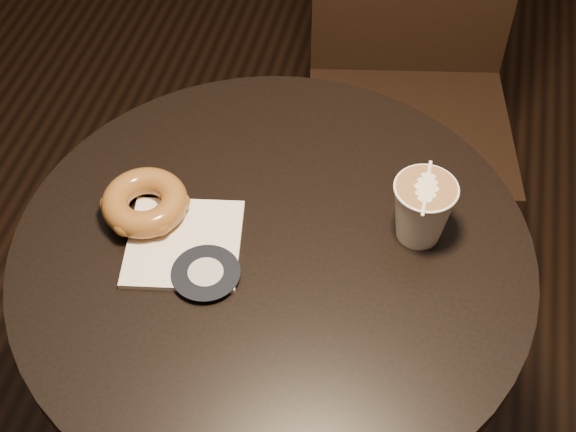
{
  "coord_description": "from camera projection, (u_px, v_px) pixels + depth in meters",
  "views": [
    {
      "loc": [
        0.16,
        -0.63,
        1.59
      ],
      "look_at": [
        0.01,
        0.03,
        0.79
      ],
      "focal_mm": 50.0,
      "sensor_mm": 36.0,
      "label": 1
    }
  ],
  "objects": [
    {
      "name": "pastry_bag",
      "position": [
        184.0,
        243.0,
        1.07
      ],
      "size": [
        0.17,
        0.17,
        0.01
      ],
      "primitive_type": "cube",
      "rotation": [
        0.0,
        0.0,
        0.17
      ],
      "color": "white",
      "rests_on": "cafe_table"
    },
    {
      "name": "cafe_table",
      "position": [
        274.0,
        328.0,
        1.22
      ],
      "size": [
        0.7,
        0.7,
        0.75
      ],
      "color": "black",
      "rests_on": "ground"
    },
    {
      "name": "chair",
      "position": [
        412.0,
        57.0,
        1.6
      ],
      "size": [
        0.47,
        0.47,
        1.02
      ],
      "rotation": [
        0.0,
        0.0,
        0.19
      ],
      "color": "black",
      "rests_on": "ground"
    },
    {
      "name": "doughnut",
      "position": [
        145.0,
        202.0,
        1.08
      ],
      "size": [
        0.12,
        0.12,
        0.04
      ],
      "primitive_type": "torus",
      "color": "brown",
      "rests_on": "pastry_bag"
    },
    {
      "name": "latte_cup",
      "position": [
        422.0,
        211.0,
        1.05
      ],
      "size": [
        0.08,
        0.08,
        0.09
      ],
      "primitive_type": null,
      "color": "white",
      "rests_on": "cafe_table"
    }
  ]
}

